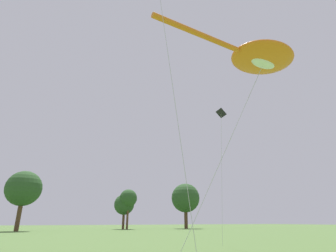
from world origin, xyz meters
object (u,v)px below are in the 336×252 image
(big_show_kite, at_px, (260,58))
(tree_oak_right, at_px, (124,205))
(tree_oak_left, at_px, (128,199))
(tree_broad_distant, at_px, (24,189))
(small_kite_triangle_green, at_px, (221,120))
(tree_shrub_far, at_px, (186,198))

(big_show_kite, relative_size, tree_oak_right, 1.37)
(big_show_kite, bearing_deg, tree_oak_left, 75.96)
(tree_broad_distant, bearing_deg, small_kite_triangle_green, -70.56)
(tree_oak_left, height_order, tree_shrub_far, tree_shrub_far)
(tree_oak_left, bearing_deg, big_show_kite, -100.23)
(tree_oak_left, relative_size, tree_shrub_far, 0.80)
(big_show_kite, xyz_separation_m, small_kite_triangle_green, (2.47, 7.12, -0.94))
(tree_broad_distant, height_order, tree_oak_left, tree_broad_distant)
(small_kite_triangle_green, distance_m, tree_oak_right, 49.20)
(tree_broad_distant, bearing_deg, tree_oak_right, 12.78)
(tree_oak_left, bearing_deg, tree_oak_right, 106.30)
(tree_oak_left, height_order, tree_oak_right, tree_oak_left)
(big_show_kite, xyz_separation_m, tree_shrub_far, (25.66, 53.97, -3.06))
(big_show_kite, relative_size, tree_oak_left, 1.22)
(small_kite_triangle_green, height_order, tree_shrub_far, tree_shrub_far)
(big_show_kite, height_order, tree_oak_right, big_show_kite)
(small_kite_triangle_green, bearing_deg, tree_shrub_far, 68.28)
(small_kite_triangle_green, xyz_separation_m, tree_shrub_far, (23.19, 46.85, -2.12))
(big_show_kite, distance_m, tree_shrub_far, 59.84)
(big_show_kite, distance_m, tree_oak_left, 55.08)
(tree_broad_distant, distance_m, tree_shrub_far, 38.69)
(tree_shrub_far, bearing_deg, tree_oak_left, 179.60)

